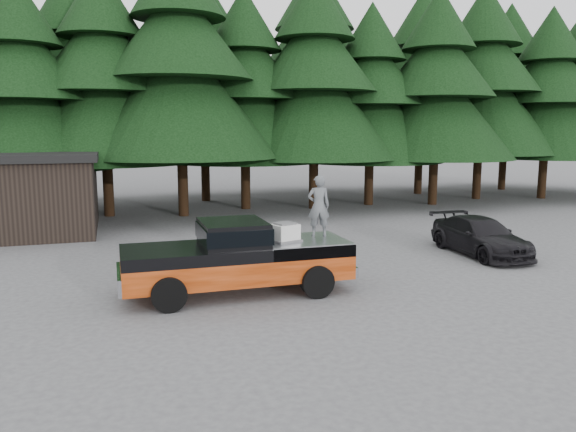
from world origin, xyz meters
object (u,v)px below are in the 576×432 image
object	(u,v)px
pickup_truck	(237,268)
man_on_bed	(319,206)
parked_car	(480,236)
air_compressor	(285,233)

from	to	relation	value
pickup_truck	man_on_bed	distance (m)	2.80
pickup_truck	man_on_bed	bearing A→B (deg)	6.90
man_on_bed	parked_car	world-z (taller)	man_on_bed
pickup_truck	man_on_bed	world-z (taller)	man_on_bed
pickup_truck	parked_car	world-z (taller)	pickup_truck
pickup_truck	man_on_bed	size ratio (longest dim) A/B	3.57
parked_car	air_compressor	bearing A→B (deg)	-162.65
man_on_bed	air_compressor	bearing A→B (deg)	32.25
air_compressor	parked_car	distance (m)	8.00
pickup_truck	man_on_bed	xyz separation A→B (m)	(2.34, 0.28, 1.50)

